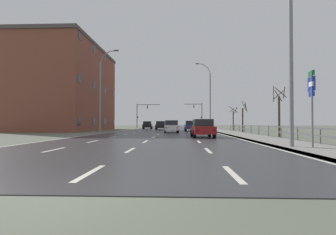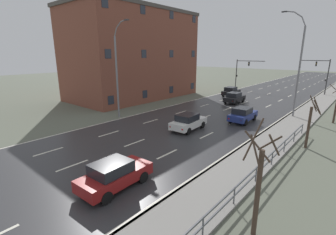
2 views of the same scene
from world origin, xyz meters
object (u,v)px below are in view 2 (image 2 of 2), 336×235
object	(u,v)px
traffic_signal_right	(323,72)
car_near_left	(188,122)
car_near_right	(231,91)
car_distant	(114,174)
street_lamp_midground	(298,67)
car_far_right	(243,114)
brick_building	(133,55)
car_mid_centre	(234,98)
street_lamp_left_bank	(118,72)
traffic_signal_left	(242,69)

from	to	relation	value
traffic_signal_right	car_near_left	xyz separation A→B (m)	(-5.91, -31.46, -3.18)
car_near_right	car_distant	distance (m)	32.06
street_lamp_midground	car_distant	bearing A→B (deg)	-98.07
car_far_right	brick_building	bearing A→B (deg)	170.38
car_near_right	car_near_left	size ratio (longest dim) A/B	0.99
car_mid_centre	street_lamp_left_bank	bearing A→B (deg)	-112.35
traffic_signal_right	car_mid_centre	bearing A→B (deg)	-116.55
car_near_right	brick_building	size ratio (longest dim) A/B	0.20
car_near_right	car_near_left	world-z (taller)	same
street_lamp_left_bank	traffic_signal_right	bearing A→B (deg)	66.00
street_lamp_left_bank	traffic_signal_right	size ratio (longest dim) A/B	1.69
traffic_signal_left	car_far_right	size ratio (longest dim) A/B	1.42
car_distant	car_near_left	distance (m)	11.30
car_distant	car_near_left	bearing A→B (deg)	103.16
traffic_signal_right	street_lamp_left_bank	bearing A→B (deg)	-114.00
car_near_right	brick_building	distance (m)	17.54
traffic_signal_left	street_lamp_midground	bearing A→B (deg)	-51.34
traffic_signal_left	car_mid_centre	xyz separation A→B (m)	(5.66, -14.67, -3.14)
car_near_left	street_lamp_left_bank	bearing A→B (deg)	-174.64
street_lamp_midground	traffic_signal_left	bearing A→B (deg)	128.66
car_near_right	car_far_right	xyz separation A→B (m)	(8.23, -13.97, 0.00)
traffic_signal_right	traffic_signal_left	size ratio (longest dim) A/B	1.04
traffic_signal_left	street_lamp_left_bank	bearing A→B (deg)	-91.20
street_lamp_midground	street_lamp_left_bank	distance (m)	19.80
traffic_signal_left	car_far_right	xyz separation A→B (m)	(10.81, -23.48, -3.14)
car_near_right	car_mid_centre	distance (m)	6.00
car_near_right	car_far_right	distance (m)	16.21
street_lamp_midground	street_lamp_left_bank	world-z (taller)	street_lamp_midground
street_lamp_midground	street_lamp_left_bank	bearing A→B (deg)	-138.80
car_mid_centre	car_far_right	size ratio (longest dim) A/B	1.00
street_lamp_left_bank	car_distant	distance (m)	15.71
street_lamp_left_bank	brick_building	size ratio (longest dim) A/B	0.50
car_mid_centre	car_far_right	world-z (taller)	same
car_near_right	car_near_left	xyz separation A→B (m)	(5.46, -20.02, 0.00)
car_distant	traffic_signal_right	bearing A→B (deg)	83.84
car_near_right	car_distant	bearing A→B (deg)	-76.91
street_lamp_midground	traffic_signal_right	xyz separation A→B (m)	(-0.30, 19.73, -1.67)
car_mid_centre	car_distant	size ratio (longest dim) A/B	0.99
street_lamp_left_bank	car_mid_centre	distance (m)	17.89
traffic_signal_left	car_near_right	bearing A→B (deg)	-74.84
car_mid_centre	traffic_signal_left	bearing A→B (deg)	110.02
traffic_signal_right	traffic_signal_left	world-z (taller)	traffic_signal_right
traffic_signal_right	car_mid_centre	distance (m)	18.81
car_far_right	traffic_signal_right	bearing A→B (deg)	81.32
street_lamp_left_bank	car_mid_centre	bearing A→B (deg)	68.72
brick_building	traffic_signal_left	bearing A→B (deg)	65.16
street_lamp_left_bank	traffic_signal_left	bearing A→B (deg)	88.80
brick_building	car_near_right	bearing A→B (deg)	42.51
street_lamp_left_bank	car_mid_centre	size ratio (longest dim) A/B	2.52
car_distant	car_near_left	xyz separation A→B (m)	(-3.00, 10.89, 0.00)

